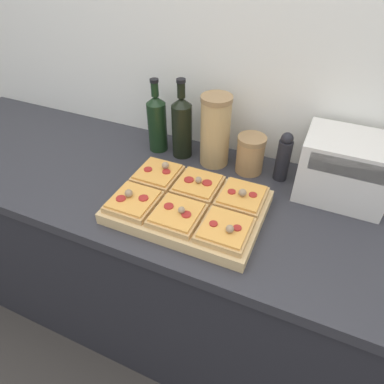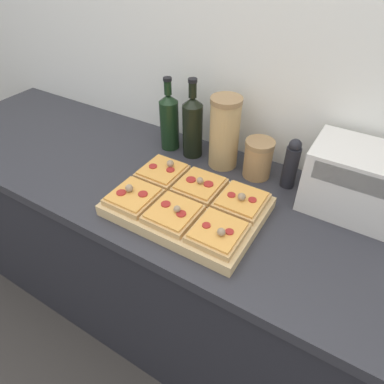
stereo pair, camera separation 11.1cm
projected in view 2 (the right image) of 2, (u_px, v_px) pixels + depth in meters
wall_back at (261, 60)px, 1.19m from camera, size 6.00×0.06×2.50m
kitchen_counter at (205, 276)px, 1.46m from camera, size 2.63×0.67×0.88m
cutting_board at (187, 206)px, 1.11m from camera, size 0.48×0.34×0.04m
pizza_slice_back_left at (162, 171)px, 1.21m from camera, size 0.14×0.15×0.05m
pizza_slice_back_center at (200, 185)px, 1.15m from camera, size 0.14×0.15×0.05m
pizza_slice_back_right at (242, 201)px, 1.08m from camera, size 0.14×0.15×0.05m
pizza_slice_front_left at (133, 196)px, 1.10m from camera, size 0.14×0.15×0.05m
pizza_slice_front_center at (173, 213)px, 1.04m from camera, size 0.14×0.15×0.05m
pizza_slice_front_right at (218, 232)px, 0.98m from camera, size 0.14×0.15×0.05m
olive_oil_bottle at (169, 121)px, 1.36m from camera, size 0.08×0.08×0.30m
wine_bottle at (193, 126)px, 1.31m from camera, size 0.08×0.08×0.31m
grain_jar_tall at (224, 133)px, 1.25m from camera, size 0.11×0.11×0.27m
grain_jar_short at (258, 159)px, 1.24m from camera, size 0.10×0.10×0.14m
pepper_mill at (291, 164)px, 1.18m from camera, size 0.05×0.05×0.19m
toaster_oven at (353, 180)px, 1.08m from camera, size 0.30×0.21×0.22m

